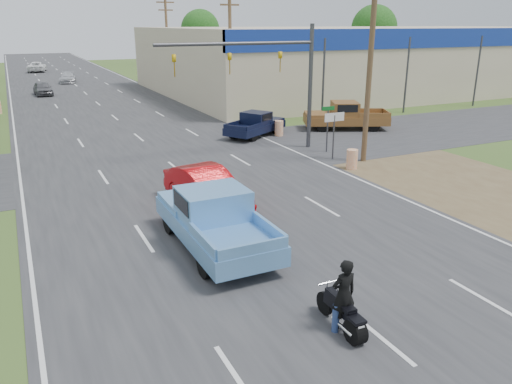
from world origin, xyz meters
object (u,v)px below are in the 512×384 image
motorcycle (343,315)px  distant_car_white (37,67)px  blue_pickup (213,217)px  rider (343,298)px  distant_car_silver (68,78)px  distant_car_grey (43,89)px  brown_pickup (344,115)px  navy_pickup (256,124)px  red_convertible (207,188)px

motorcycle → distant_car_white: (-2.38, 76.26, 0.30)m
blue_pickup → distant_car_white: blue_pickup is taller
rider → distant_car_silver: bearing=-88.8°
distant_car_grey → distant_car_white: bearing=84.5°
brown_pickup → distant_car_silver: size_ratio=1.39×
blue_pickup → distant_car_grey: (-2.45, 41.81, -0.32)m
blue_pickup → brown_pickup: bearing=43.0°
navy_pickup → red_convertible: bearing=-65.3°
navy_pickup → distant_car_grey: size_ratio=1.25×
red_convertible → distant_car_white: 66.75m
distant_car_silver → blue_pickup: bearing=-82.6°
motorcycle → brown_pickup: 24.45m
motorcycle → red_convertible: bearing=90.6°
rider → distant_car_white: bearing=-86.8°
red_convertible → motorcycle: size_ratio=2.42×
distant_car_grey → red_convertible: bearing=-88.0°
rider → distant_car_white: size_ratio=0.33×
navy_pickup → distant_car_white: 56.50m
motorcycle → rider: 0.45m
distant_car_grey → motorcycle: bearing=-89.2°
brown_pickup → distant_car_grey: 32.87m
distant_car_grey → distant_car_white: distant_car_white is taller
motorcycle → blue_pickup: bearing=101.0°
motorcycle → distant_car_grey: 47.84m
rider → brown_pickup: (14.14, 19.90, 0.08)m
red_convertible → blue_pickup: size_ratio=0.78×
blue_pickup → distant_car_white: size_ratio=1.13×
rider → blue_pickup: 5.95m
motorcycle → distant_car_silver: bearing=91.2°
rider → navy_pickup: (7.74, 20.63, -0.09)m
brown_pickup → distant_car_silver: (-13.98, 38.73, -0.32)m
rider → distant_car_grey: size_ratio=0.44×
rider → brown_pickup: size_ratio=0.29×
distant_car_white → distant_car_silver: bearing=105.4°
distant_car_grey → distant_car_silver: 11.54m
motorcycle → rider: size_ratio=1.10×
red_convertible → blue_pickup: bearing=-116.2°
distant_car_silver → red_convertible: bearing=-81.3°
red_convertible → motorcycle: red_convertible is taller
red_convertible → distant_car_grey: size_ratio=1.18×
red_convertible → distant_car_white: (-2.52, 66.70, -0.04)m
rider → brown_pickup: 24.41m
rider → distant_car_silver: rider is taller
blue_pickup → brown_pickup: blue_pickup is taller
motorcycle → distant_car_grey: distant_car_grey is taller
red_convertible → blue_pickup: (-1.14, -3.65, 0.23)m
motorcycle → brown_pickup: (14.14, 19.94, 0.52)m
brown_pickup → rider: bearing=169.6°
red_convertible → distant_car_white: red_convertible is taller
red_convertible → distant_car_silver: size_ratio=1.06×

